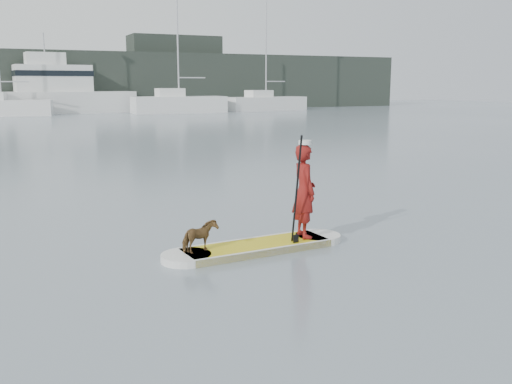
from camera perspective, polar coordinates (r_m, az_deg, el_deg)
name	(u,v)px	position (r m, az deg, el deg)	size (l,w,h in m)	color
ground	(85,251)	(9.97, -16.76, -5.71)	(140.00, 140.00, 0.00)	slate
paddleboard	(256,247)	(9.58, 0.00, -5.53)	(3.30, 0.95, 0.12)	gold
paddler	(304,191)	(9.85, 4.84, 0.08)	(0.59, 0.39, 1.62)	maroon
white_cap	(305,142)	(9.73, 4.92, 4.97)	(0.22, 0.22, 0.07)	silver
dog	(200,237)	(9.08, -5.65, -4.47)	(0.27, 0.60, 0.50)	brown
paddle	(296,203)	(9.49, 4.06, -1.14)	(0.10, 0.30, 2.00)	black
sailboat_d	(1,106)	(54.35, -24.14, 7.86)	(8.52, 3.97, 12.08)	silver
sailboat_e	(178,103)	(55.78, -7.77, 8.80)	(8.91, 3.05, 12.84)	silver
sailboat_f	(265,102)	(60.27, 0.94, 9.00)	(9.03, 3.72, 13.13)	silver
motor_yacht_a	(61,91)	(57.88, -18.89, 9.54)	(12.53, 4.60, 7.39)	silver
shore_mass	(2,81)	(62.52, -24.03, 10.09)	(90.00, 6.00, 6.00)	black
shore_building_east	(175,72)	(66.37, -8.08, 11.75)	(10.00, 4.00, 8.00)	black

